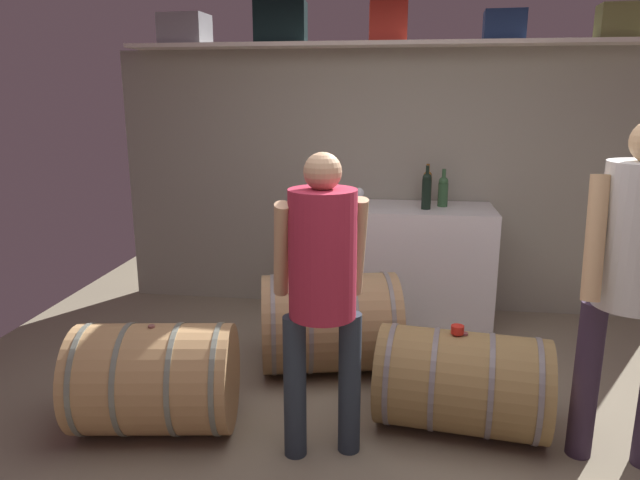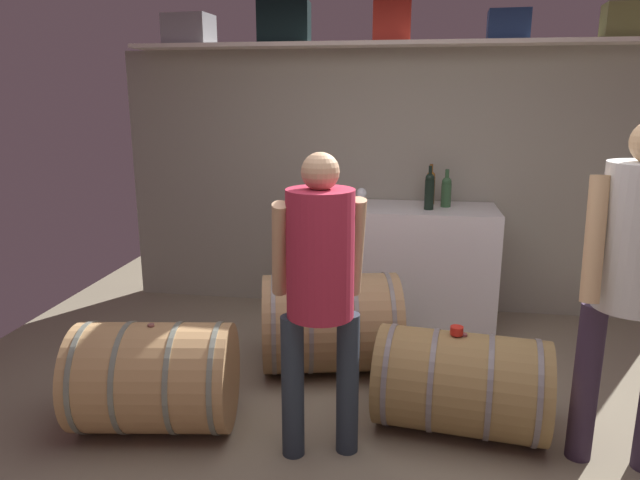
% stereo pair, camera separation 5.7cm
% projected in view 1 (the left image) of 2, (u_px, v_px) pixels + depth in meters
% --- Properties ---
extents(ground_plane, '(5.75, 7.86, 0.02)m').
position_uv_depth(ground_plane, '(374.00, 404.00, 3.50)').
color(ground_plane, gray).
extents(back_wall_panel, '(4.55, 0.10, 2.17)m').
position_uv_depth(back_wall_panel, '(387.00, 182.00, 4.92)').
color(back_wall_panel, gray).
rests_on(back_wall_panel, ground).
extents(high_shelf_board, '(4.18, 0.40, 0.03)m').
position_uv_depth(high_shelf_board, '(390.00, 44.00, 4.51)').
color(high_shelf_board, silver).
rests_on(high_shelf_board, back_wall_panel).
extents(toolcase_grey, '(0.38, 0.31, 0.24)m').
position_uv_depth(toolcase_grey, '(185.00, 29.00, 4.70)').
color(toolcase_grey, gray).
rests_on(toolcase_grey, high_shelf_board).
extents(toolcase_black, '(0.41, 0.25, 0.32)m').
position_uv_depth(toolcase_black, '(281.00, 22.00, 4.58)').
color(toolcase_black, black).
rests_on(toolcase_black, high_shelf_board).
extents(toolcase_red, '(0.30, 0.26, 0.29)m').
position_uv_depth(toolcase_red, '(388.00, 22.00, 4.47)').
color(toolcase_red, red).
rests_on(toolcase_red, high_shelf_board).
extents(toolcase_navy, '(0.31, 0.27, 0.22)m').
position_uv_depth(toolcase_navy, '(504.00, 26.00, 4.36)').
color(toolcase_navy, navy).
rests_on(toolcase_navy, high_shelf_board).
extents(toolcase_olive, '(0.31, 0.26, 0.25)m').
position_uv_depth(toolcase_olive, '(619.00, 22.00, 4.25)').
color(toolcase_olive, olive).
rests_on(toolcase_olive, high_shelf_board).
extents(work_cabinet, '(1.42, 0.62, 0.95)m').
position_uv_depth(work_cabinet, '(401.00, 264.00, 4.69)').
color(work_cabinet, white).
rests_on(work_cabinet, ground).
extents(wine_bottle_dark, '(0.07, 0.07, 0.34)m').
position_uv_depth(wine_bottle_dark, '(427.00, 190.00, 4.44)').
color(wine_bottle_dark, black).
rests_on(wine_bottle_dark, work_cabinet).
extents(wine_bottle_amber, '(0.07, 0.07, 0.32)m').
position_uv_depth(wine_bottle_amber, '(427.00, 186.00, 4.67)').
color(wine_bottle_amber, brown).
rests_on(wine_bottle_amber, work_cabinet).
extents(wine_bottle_green, '(0.08, 0.08, 0.30)m').
position_uv_depth(wine_bottle_green, '(443.00, 190.00, 4.56)').
color(wine_bottle_green, '#305934').
rests_on(wine_bottle_green, work_cabinet).
extents(wine_glass, '(0.08, 0.08, 0.15)m').
position_uv_depth(wine_glass, '(359.00, 194.00, 4.54)').
color(wine_glass, white).
rests_on(wine_glass, work_cabinet).
extents(red_funnel, '(0.11, 0.11, 0.12)m').
position_uv_depth(red_funnel, '(346.00, 195.00, 4.77)').
color(red_funnel, red).
rests_on(red_funnel, work_cabinet).
extents(wine_barrel_near, '(0.97, 0.66, 0.57)m').
position_uv_depth(wine_barrel_near, '(461.00, 382.00, 3.17)').
color(wine_barrel_near, olive).
rests_on(wine_barrel_near, ground).
extents(wine_barrel_far, '(1.01, 0.83, 0.67)m').
position_uv_depth(wine_barrel_far, '(329.00, 322.00, 3.86)').
color(wine_barrel_far, '#A17F55').
rests_on(wine_barrel_far, ground).
extents(wine_barrel_flank, '(0.92, 0.71, 0.61)m').
position_uv_depth(wine_barrel_flank, '(155.00, 378.00, 3.16)').
color(wine_barrel_flank, tan).
rests_on(wine_barrel_flank, ground).
extents(tasting_cup, '(0.07, 0.07, 0.04)m').
position_uv_depth(tasting_cup, '(457.00, 330.00, 3.10)').
color(tasting_cup, red).
rests_on(tasting_cup, wine_barrel_near).
extents(winemaker_pouring, '(0.50, 0.42, 1.55)m').
position_uv_depth(winemaker_pouring, '(322.00, 277.00, 2.80)').
color(winemaker_pouring, '#29333F').
rests_on(winemaker_pouring, ground).
extents(visitor_tasting, '(0.53, 0.47, 1.70)m').
position_uv_depth(visitor_tasting, '(637.00, 262.00, 2.70)').
color(visitor_tasting, '#34263A').
rests_on(visitor_tasting, ground).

